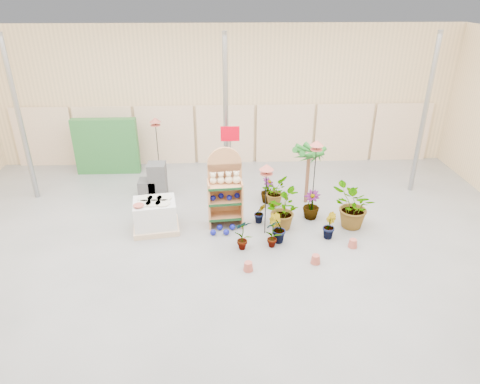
% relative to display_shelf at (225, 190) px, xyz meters
% --- Properties ---
extents(room, '(15.20, 12.10, 4.70)m').
position_rel_display_shelf_xyz_m(room, '(0.06, -0.87, 1.29)').
color(room, slate).
rests_on(room, ground).
extents(display_shelf, '(0.89, 0.61, 2.03)m').
position_rel_display_shelf_xyz_m(display_shelf, '(0.00, 0.00, 0.00)').
color(display_shelf, '#B87A4C').
rests_on(display_shelf, ground).
extents(teddy_bears, '(0.75, 0.20, 0.32)m').
position_rel_display_shelf_xyz_m(teddy_bears, '(0.03, -0.09, 0.36)').
color(teddy_bears, beige).
rests_on(teddy_bears, display_shelf).
extents(gazing_balls_shelf, '(0.74, 0.25, 0.14)m').
position_rel_display_shelf_xyz_m(gazing_balls_shelf, '(0.00, -0.11, -0.13)').
color(gazing_balls_shelf, navy).
rests_on(gazing_balls_shelf, display_shelf).
extents(gazing_balls_floor, '(0.63, 0.39, 0.15)m').
position_rel_display_shelf_xyz_m(gazing_balls_floor, '(-0.07, -0.50, -0.85)').
color(gazing_balls_floor, navy).
rests_on(gazing_balls_floor, ground).
extents(pallet_stack, '(1.23, 1.08, 0.82)m').
position_rel_display_shelf_xyz_m(pallet_stack, '(-1.74, -0.27, -0.53)').
color(pallet_stack, '#D0AE8C').
rests_on(pallet_stack, ground).
extents(charcoal_planters, '(0.80, 0.50, 1.00)m').
position_rel_display_shelf_xyz_m(charcoal_planters, '(-2.02, 1.64, -0.51)').
color(charcoal_planters, '#373737').
rests_on(charcoal_planters, ground).
extents(trellis_stock, '(2.00, 0.30, 1.80)m').
position_rel_display_shelf_xyz_m(trellis_stock, '(-3.74, 3.42, -0.03)').
color(trellis_stock, '#28672C').
rests_on(trellis_stock, ground).
extents(offer_sign, '(0.50, 0.08, 2.20)m').
position_rel_display_shelf_xyz_m(offer_sign, '(0.16, 1.20, 0.64)').
color(offer_sign, gray).
rests_on(offer_sign, ground).
extents(bird_table_front, '(0.34, 0.34, 1.84)m').
position_rel_display_shelf_xyz_m(bird_table_front, '(0.96, -0.57, 0.78)').
color(bird_table_front, black).
rests_on(bird_table_front, ground).
extents(bird_table_right, '(0.34, 0.34, 2.16)m').
position_rel_display_shelf_xyz_m(bird_table_right, '(2.25, 0.11, 1.09)').
color(bird_table_right, black).
rests_on(bird_table_right, ground).
extents(bird_table_back, '(0.34, 0.34, 1.99)m').
position_rel_display_shelf_xyz_m(bird_table_back, '(-2.03, 2.84, 0.92)').
color(bird_table_back, black).
rests_on(bird_table_back, ground).
extents(palm, '(0.70, 0.70, 1.76)m').
position_rel_display_shelf_xyz_m(palm, '(2.28, 1.06, 0.57)').
color(palm, brown).
rests_on(palm, ground).
extents(potted_plant_0, '(0.47, 0.38, 0.78)m').
position_rel_display_shelf_xyz_m(potted_plant_0, '(0.39, -1.23, -0.53)').
color(potted_plant_0, '#1A5C1B').
rests_on(potted_plant_0, ground).
extents(potted_plant_1, '(0.44, 0.38, 0.73)m').
position_rel_display_shelf_xyz_m(potted_plant_1, '(1.21, -0.98, -0.56)').
color(potted_plant_1, '#1A5C1B').
rests_on(potted_plant_1, ground).
extents(potted_plant_2, '(0.80, 0.92, 0.99)m').
position_rel_display_shelf_xyz_m(potted_plant_2, '(1.39, -0.30, -0.43)').
color(potted_plant_2, '#1A5C1B').
rests_on(potted_plant_2, ground).
extents(potted_plant_3, '(0.61, 0.61, 0.77)m').
position_rel_display_shelf_xyz_m(potted_plant_3, '(2.24, 0.14, -0.54)').
color(potted_plant_3, '#1A5C1B').
rests_on(potted_plant_3, ground).
extents(potted_plant_5, '(0.35, 0.30, 0.56)m').
position_rel_display_shelf_xyz_m(potted_plant_5, '(0.89, -0.04, -0.64)').
color(potted_plant_5, '#1A5C1B').
rests_on(potted_plant_5, ground).
extents(potted_plant_6, '(0.85, 0.90, 0.78)m').
position_rel_display_shelf_xyz_m(potted_plant_6, '(1.37, 0.98, -0.53)').
color(potted_plant_6, '#1A5C1B').
rests_on(potted_plant_6, ground).
extents(potted_plant_8, '(0.46, 0.40, 0.73)m').
position_rel_display_shelf_xyz_m(potted_plant_8, '(1.08, -1.17, -0.56)').
color(potted_plant_8, '#1A5C1B').
rests_on(potted_plant_8, ground).
extents(potted_plant_9, '(0.37, 0.42, 0.66)m').
position_rel_display_shelf_xyz_m(potted_plant_9, '(2.48, -0.83, -0.60)').
color(potted_plant_9, '#1A5C1B').
rests_on(potted_plant_9, ground).
extents(potted_plant_10, '(1.38, 1.39, 1.17)m').
position_rel_display_shelf_xyz_m(potted_plant_10, '(3.17, -0.40, -0.34)').
color(potted_plant_10, '#1A5C1B').
rests_on(potted_plant_10, ground).
extents(potted_plant_11, '(0.54, 0.54, 0.72)m').
position_rel_display_shelf_xyz_m(potted_plant_11, '(1.20, 1.09, -0.56)').
color(potted_plant_11, '#1A5C1B').
rests_on(potted_plant_11, ground).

